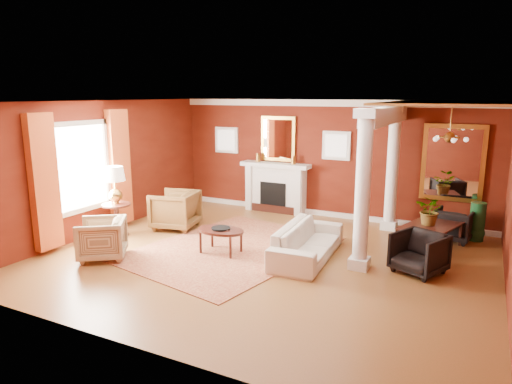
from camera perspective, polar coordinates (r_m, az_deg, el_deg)
The scene contains 27 objects.
ground at distance 8.68m, azimuth 1.18°, elevation -8.30°, with size 8.00×8.00×0.00m, color brown.
room_shell at distance 8.19m, azimuth 1.24°, elevation 5.04°, with size 8.04×7.04×2.92m.
fireplace at distance 11.93m, azimuth 2.45°, elevation 0.59°, with size 1.85×0.42×1.29m.
overmantel_mirror at distance 11.87m, azimuth 2.78°, elevation 6.66°, with size 0.95×0.07×1.15m.
flank_window_left at distance 12.59m, azimuth -3.70°, elevation 6.50°, with size 0.70×0.07×0.70m.
flank_window_right at distance 11.35m, azimuth 10.00°, elevation 5.73°, with size 0.70×0.07×0.70m.
left_window at distance 10.13m, azimuth -20.65°, elevation 2.23°, with size 0.21×2.55×2.60m.
column_front at distance 8.01m, azimuth 13.21°, elevation 0.27°, with size 0.36×0.36×2.80m.
column_back at distance 10.62m, azimuth 16.70°, elevation 2.94°, with size 0.36×0.36×2.80m.
header_beam at distance 9.42m, azimuth 15.92°, elevation 9.19°, with size 0.30×3.20×0.32m, color white.
amber_ceiling at distance 9.11m, azimuth 23.04°, elevation 10.19°, with size 2.30×3.40×0.04m, color #E79A43.
dining_mirror at distance 10.91m, azimuth 23.38°, elevation 3.34°, with size 1.30×0.07×1.70m.
chandelier at distance 9.19m, azimuth 23.05°, elevation 6.30°, with size 0.60×0.62×0.75m.
crown_trim at distance 11.35m, azimuth 8.95°, elevation 10.93°, with size 8.00×0.08×0.16m, color white.
base_trim at distance 11.73m, azimuth 8.51°, elevation -2.66°, with size 8.00×0.08×0.12m, color white.
rug at distance 9.19m, azimuth -3.14°, elevation -7.08°, with size 3.00×4.00×0.02m, color maroon.
sofa at distance 8.62m, azimuth 6.48°, elevation -5.52°, with size 2.19×0.64×0.86m, color beige.
armchair_leopard at distance 10.59m, azimuth -10.09°, elevation -1.98°, with size 0.94×0.88×0.96m, color black.
armchair_stripe at distance 9.02m, azimuth -18.74°, elevation -5.33°, with size 0.82×0.77×0.85m, color tan.
coffee_table at distance 8.85m, azimuth -4.43°, elevation -4.94°, with size 0.95×0.95×0.48m.
coffee_book at distance 8.77m, azimuth -4.59°, elevation -4.11°, with size 0.15×0.02×0.20m, color black.
side_table at distance 10.22m, azimuth -17.19°, elevation 0.32°, with size 0.61×0.61×1.53m.
dining_table at distance 9.65m, azimuth 21.20°, elevation -4.47°, with size 1.46×0.51×0.82m, color black.
dining_chair_near at distance 8.36m, azimuth 19.72°, elevation -6.98°, with size 0.76×0.72×0.79m, color black.
dining_chair_far at distance 10.47m, azimuth 23.47°, elevation -3.61°, with size 0.72×0.67×0.74m, color black.
green_urn at distance 10.69m, azimuth 25.87°, elevation -3.78°, with size 0.35×0.35×0.83m.
potted_plant at distance 9.47m, azimuth 21.12°, elevation -0.80°, with size 0.53×0.59×0.46m, color #26591E.
Camera 1 is at (3.50, -7.34, 3.03)m, focal length 32.00 mm.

